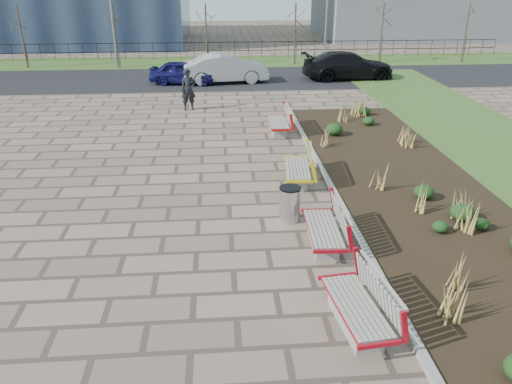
{
  "coord_description": "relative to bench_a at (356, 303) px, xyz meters",
  "views": [
    {
      "loc": [
        0.6,
        -8.47,
        6.03
      ],
      "look_at": [
        1.5,
        3.0,
        0.9
      ],
      "focal_mm": 35.0,
      "sensor_mm": 36.0,
      "label": 1
    }
  ],
  "objects": [
    {
      "name": "pedestrian",
      "position": [
        -3.73,
        15.94,
        0.46
      ],
      "size": [
        0.78,
        0.6,
        1.91
      ],
      "primitive_type": "imported",
      "rotation": [
        0.0,
        0.0,
        0.22
      ],
      "color": "black",
      "rests_on": "ground"
    },
    {
      "name": "car_silver",
      "position": [
        -1.87,
        21.98,
        0.32
      ],
      "size": [
        5.04,
        2.28,
        1.61
      ],
      "primitive_type": "imported",
      "rotation": [
        0.0,
        0.0,
        1.69
      ],
      "color": "#98999F",
      "rests_on": "road"
    },
    {
      "name": "bench_d",
      "position": [
        0.0,
        12.03,
        0.0
      ],
      "size": [
        0.91,
        2.1,
        1.0
      ],
      "primitive_type": null,
      "rotation": [
        0.0,
        0.0,
        0.01
      ],
      "color": "#B10D0B",
      "rests_on": "ground"
    },
    {
      "name": "tree_d",
      "position": [
        3.0,
        27.7,
        1.54
      ],
      "size": [
        1.4,
        1.4,
        4.0
      ],
      "primitive_type": null,
      "color": "#4C3D2D",
      "rests_on": "grass_verge_far"
    },
    {
      "name": "lamp_west",
      "position": [
        -9.0,
        27.2,
        2.54
      ],
      "size": [
        0.24,
        0.6,
        6.0
      ],
      "primitive_type": null,
      "color": "gray",
      "rests_on": "grass_verge_far"
    },
    {
      "name": "car_blue",
      "position": [
        -4.31,
        21.85,
        0.17
      ],
      "size": [
        3.97,
        2.04,
        1.29
      ],
      "primitive_type": "imported",
      "rotation": [
        0.0,
        0.0,
        1.43
      ],
      "color": "#131250",
      "rests_on": "road"
    },
    {
      "name": "bench_a",
      "position": [
        0.0,
        0.0,
        0.0
      ],
      "size": [
        1.14,
        2.19,
        1.0
      ],
      "primitive_type": null,
      "rotation": [
        0.0,
        0.0,
        0.12
      ],
      "color": "#B10B1A",
      "rests_on": "ground"
    },
    {
      "name": "litter_bin",
      "position": [
        -0.61,
        4.32,
        -0.04
      ],
      "size": [
        0.55,
        0.55,
        0.92
      ],
      "primitive_type": "cylinder",
      "color": "#B2B2B7",
      "rests_on": "ground"
    },
    {
      "name": "planting_curb",
      "position": [
        0.92,
        6.2,
        -0.42
      ],
      "size": [
        0.16,
        18.0,
        0.15
      ],
      "primitive_type": "cube",
      "color": "gray",
      "rests_on": "ground"
    },
    {
      "name": "road",
      "position": [
        -3.0,
        23.2,
        -0.49
      ],
      "size": [
        80.0,
        7.0,
        0.02
      ],
      "primitive_type": "cube",
      "color": "black",
      "rests_on": "ground"
    },
    {
      "name": "bench_b",
      "position": [
        0.0,
        2.99,
        0.0
      ],
      "size": [
        0.97,
        2.13,
        1.0
      ],
      "primitive_type": null,
      "rotation": [
        0.0,
        0.0,
        -0.04
      ],
      "color": "#A50B19",
      "rests_on": "ground"
    },
    {
      "name": "tree_f",
      "position": [
        15.0,
        27.7,
        1.54
      ],
      "size": [
        1.4,
        1.4,
        4.0
      ],
      "primitive_type": null,
      "color": "#4C3D2D",
      "rests_on": "grass_verge_far"
    },
    {
      "name": "tree_a",
      "position": [
        -15.0,
        27.7,
        1.54
      ],
      "size": [
        1.4,
        1.4,
        4.0
      ],
      "primitive_type": null,
      "color": "#4C3D2D",
      "rests_on": "grass_verge_far"
    },
    {
      "name": "grass_verge_far",
      "position": [
        -3.0,
        29.2,
        -0.48
      ],
      "size": [
        80.0,
        5.0,
        0.04
      ],
      "primitive_type": "cube",
      "color": "#33511E",
      "rests_on": "ground"
    },
    {
      "name": "car_black",
      "position": [
        5.48,
        22.56,
        0.31
      ],
      "size": [
        5.6,
        2.63,
        1.58
      ],
      "primitive_type": "imported",
      "rotation": [
        0.0,
        0.0,
        1.65
      ],
      "color": "black",
      "rests_on": "road"
    },
    {
      "name": "tree_c",
      "position": [
        -3.0,
        27.7,
        1.54
      ],
      "size": [
        1.4,
        1.4,
        4.0
      ],
      "primitive_type": null,
      "color": "#4C3D2D",
      "rests_on": "grass_verge_far"
    },
    {
      "name": "planting_bed",
      "position": [
        3.25,
        6.2,
        -0.45
      ],
      "size": [
        4.5,
        18.0,
        0.1
      ],
      "primitive_type": "cube",
      "color": "black",
      "rests_on": "ground"
    },
    {
      "name": "tree_b",
      "position": [
        -9.0,
        27.7,
        1.54
      ],
      "size": [
        1.4,
        1.4,
        4.0
      ],
      "primitive_type": null,
      "color": "#4C3D2D",
      "rests_on": "grass_verge_far"
    },
    {
      "name": "tree_e",
      "position": [
        9.0,
        27.7,
        1.54
      ],
      "size": [
        1.4,
        1.4,
        4.0
      ],
      "primitive_type": null,
      "color": "#4C3D2D",
      "rests_on": "grass_verge_far"
    },
    {
      "name": "railing_fence",
      "position": [
        -3.0,
        30.7,
        0.14
      ],
      "size": [
        44.0,
        0.1,
        1.2
      ],
      "primitive_type": null,
      "color": "black",
      "rests_on": "grass_verge_far"
    },
    {
      "name": "lamp_east",
      "position": [
        5.0,
        27.2,
        2.54
      ],
      "size": [
        0.24,
        0.6,
        6.0
      ],
      "primitive_type": null,
      "color": "gray",
      "rests_on": "grass_verge_far"
    },
    {
      "name": "ground",
      "position": [
        -3.0,
        1.2,
        -0.5
      ],
      "size": [
        120.0,
        120.0,
        0.0
      ],
      "primitive_type": "plane",
      "color": "#7F6757",
      "rests_on": "ground"
    },
    {
      "name": "bench_c",
      "position": [
        0.0,
        6.93,
        0.0
      ],
      "size": [
        1.1,
        2.18,
        1.0
      ],
      "primitive_type": null,
      "rotation": [
        0.0,
        0.0,
        -0.1
      ],
      "color": "yellow",
      "rests_on": "ground"
    }
  ]
}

